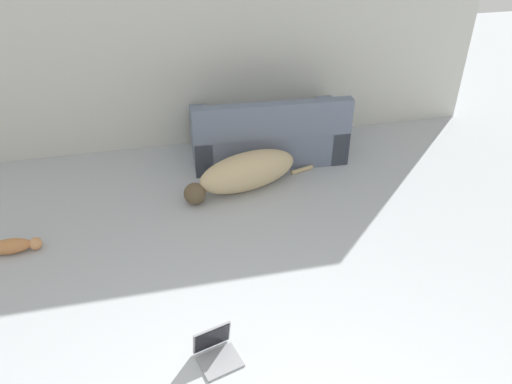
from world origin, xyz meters
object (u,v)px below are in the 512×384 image
(cat, at_px, (14,246))
(laptop_open, at_px, (215,348))
(couch, at_px, (268,137))
(dog, at_px, (245,172))

(cat, height_order, laptop_open, laptop_open)
(couch, bearing_deg, laptop_open, 71.73)
(dog, xyz_separation_m, cat, (-2.25, -0.58, -0.14))
(cat, bearing_deg, laptop_open, -43.91)
(couch, height_order, laptop_open, couch)
(couch, bearing_deg, dog, 60.23)
(couch, bearing_deg, cat, 27.50)
(couch, relative_size, dog, 1.17)
(dog, distance_m, cat, 2.33)
(dog, relative_size, cat, 2.79)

